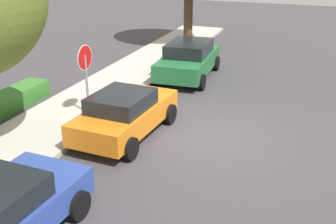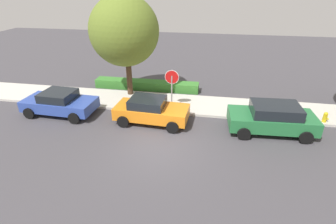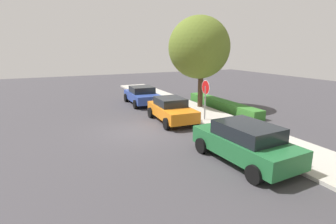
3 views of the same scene
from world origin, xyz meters
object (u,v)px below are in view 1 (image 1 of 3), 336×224
parked_car_orange (125,113)px  parked_car_green (188,59)px  stop_sign (86,68)px  fire_hydrant (182,51)px

parked_car_orange → parked_car_green: (6.22, 0.05, 0.07)m
stop_sign → parked_car_orange: (-0.85, -1.75, -0.97)m
parked_car_orange → fire_hydrant: size_ratio=5.57×
fire_hydrant → parked_car_orange: bearing=-171.6°
stop_sign → parked_car_green: (5.37, -1.71, -0.90)m
parked_car_green → fire_hydrant: size_ratio=6.02×
parked_car_green → stop_sign: bearing=162.4°
parked_car_orange → fire_hydrant: 9.32m
parked_car_orange → parked_car_green: parked_car_green is taller
parked_car_green → parked_car_orange: bearing=-179.6°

